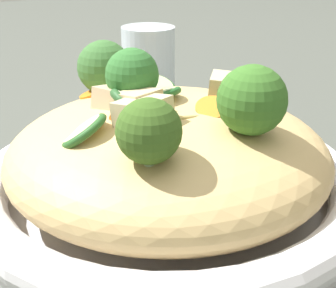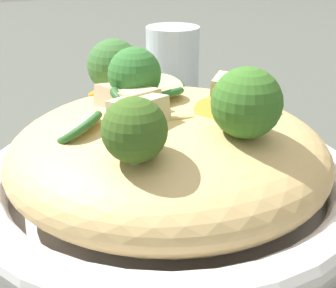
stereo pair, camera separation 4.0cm
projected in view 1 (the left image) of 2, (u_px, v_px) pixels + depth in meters
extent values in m
plane|color=#474B44|center=(168.00, 217.00, 0.42)|extent=(3.00, 3.00, 0.00)
cylinder|color=white|center=(168.00, 208.00, 0.42)|extent=(0.30, 0.30, 0.02)
torus|color=white|center=(168.00, 181.00, 0.41)|extent=(0.32, 0.32, 0.03)
ellipsoid|color=tan|center=(168.00, 153.00, 0.40)|extent=(0.26, 0.26, 0.08)
torus|color=tan|center=(192.00, 120.00, 0.39)|extent=(0.09, 0.09, 0.02)
torus|color=#D9B56A|center=(171.00, 120.00, 0.39)|extent=(0.08, 0.08, 0.03)
torus|color=tan|center=(214.00, 154.00, 0.35)|extent=(0.07, 0.07, 0.01)
cone|color=#9AAC6E|center=(249.00, 135.00, 0.35)|extent=(0.03, 0.03, 0.02)
sphere|color=#386B26|center=(252.00, 100.00, 0.34)|extent=(0.07, 0.07, 0.05)
cone|color=#94AB6A|center=(133.00, 103.00, 0.40)|extent=(0.03, 0.03, 0.02)
sphere|color=#316C2F|center=(132.00, 75.00, 0.39)|extent=(0.06, 0.06, 0.04)
cone|color=#95AA77|center=(149.00, 166.00, 0.31)|extent=(0.03, 0.03, 0.02)
sphere|color=#395C1F|center=(149.00, 131.00, 0.30)|extent=(0.05, 0.05, 0.04)
cone|color=#94AC77|center=(105.00, 95.00, 0.46)|extent=(0.03, 0.02, 0.02)
sphere|color=#3A6A32|center=(104.00, 67.00, 0.45)|extent=(0.05, 0.05, 0.05)
cylinder|color=orange|center=(107.00, 91.00, 0.45)|extent=(0.03, 0.03, 0.02)
cylinder|color=orange|center=(144.00, 85.00, 0.48)|extent=(0.03, 0.03, 0.02)
cylinder|color=orange|center=(245.00, 94.00, 0.45)|extent=(0.03, 0.03, 0.02)
cylinder|color=orange|center=(129.00, 113.00, 0.37)|extent=(0.03, 0.03, 0.03)
cylinder|color=orange|center=(92.00, 94.00, 0.44)|extent=(0.03, 0.03, 0.01)
cylinder|color=orange|center=(212.00, 109.00, 0.37)|extent=(0.04, 0.04, 0.01)
cylinder|color=beige|center=(154.00, 97.00, 0.40)|extent=(0.05, 0.05, 0.02)
torus|color=#225926|center=(154.00, 97.00, 0.40)|extent=(0.05, 0.06, 0.02)
cylinder|color=beige|center=(129.00, 107.00, 0.38)|extent=(0.03, 0.03, 0.03)
torus|color=#2A562A|center=(129.00, 107.00, 0.38)|extent=(0.04, 0.04, 0.03)
cylinder|color=beige|center=(156.00, 85.00, 0.46)|extent=(0.04, 0.04, 0.02)
torus|color=#265629|center=(156.00, 85.00, 0.46)|extent=(0.05, 0.05, 0.02)
cylinder|color=beige|center=(84.00, 131.00, 0.35)|extent=(0.04, 0.04, 0.02)
torus|color=#285925|center=(84.00, 131.00, 0.35)|extent=(0.05, 0.05, 0.03)
cube|color=#D1B98A|center=(141.00, 107.00, 0.37)|extent=(0.03, 0.04, 0.03)
cube|color=#D1B48F|center=(114.00, 100.00, 0.39)|extent=(0.04, 0.04, 0.02)
cube|color=beige|center=(143.00, 116.00, 0.35)|extent=(0.04, 0.04, 0.03)
cube|color=#C7BE90|center=(231.00, 94.00, 0.40)|extent=(0.05, 0.05, 0.03)
cylinder|color=silver|center=(149.00, 66.00, 0.68)|extent=(0.07, 0.07, 0.11)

